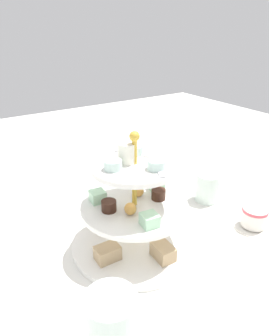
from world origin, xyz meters
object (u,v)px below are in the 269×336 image
(teacup_with_saucer, at_px, (254,218))
(water_glass_mid_back, at_px, (118,174))
(tiered_serving_stand, at_px, (134,214))
(water_glass_short_left, at_px, (208,187))

(teacup_with_saucer, xyz_separation_m, water_glass_mid_back, (0.33, 0.18, 0.03))
(tiered_serving_stand, xyz_separation_m, water_glass_mid_back, (0.23, -0.09, -0.03))
(tiered_serving_stand, xyz_separation_m, teacup_with_saucer, (-0.10, -0.27, -0.05))
(teacup_with_saucer, relative_size, water_glass_mid_back, 0.87)
(tiered_serving_stand, relative_size, water_glass_short_left, 3.50)
(water_glass_short_left, bearing_deg, tiered_serving_stand, 100.39)
(water_glass_short_left, distance_m, teacup_with_saucer, 0.15)
(teacup_with_saucer, height_order, water_glass_mid_back, water_glass_mid_back)
(water_glass_short_left, height_order, water_glass_mid_back, water_glass_mid_back)
(tiered_serving_stand, distance_m, water_glass_mid_back, 0.25)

